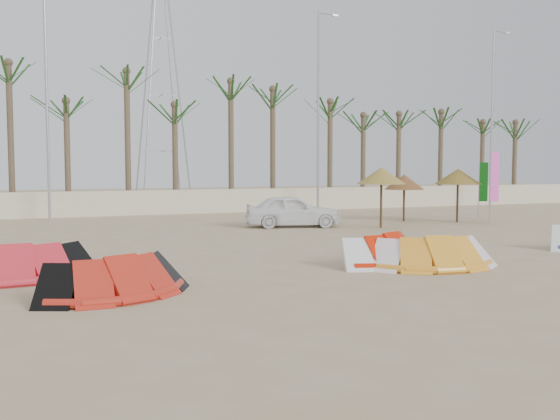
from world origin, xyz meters
name	(u,v)px	position (x,y,z in m)	size (l,w,h in m)	color
ground	(387,290)	(0.00, 0.00, 0.00)	(120.00, 120.00, 0.00)	tan
boundary_wall	(167,202)	(0.00, 22.00, 0.65)	(60.00, 0.30, 1.30)	beige
palm_line	(172,97)	(0.67, 23.50, 6.44)	(52.00, 4.00, 7.70)	brown
lamp_b	(48,98)	(-5.96, 20.00, 5.77)	(1.25, 0.14, 11.00)	#A5A8AD
lamp_c	(319,108)	(8.04, 20.00, 5.77)	(1.25, 0.14, 11.00)	#A5A8AD
lamp_d	(492,115)	(20.04, 20.00, 5.77)	(1.25, 0.14, 11.00)	#A5A8AD
pylon	(163,207)	(1.00, 28.00, 0.00)	(3.00, 3.00, 14.00)	#A5A8AD
kite_red_left	(13,260)	(-7.36, 4.57, 0.42)	(3.75, 1.74, 0.90)	red
kite_red_mid	(115,274)	(-5.39, 1.76, 0.42)	(3.57, 2.45, 0.90)	red
kite_red_right	(379,247)	(1.83, 3.34, 0.42)	(3.62, 2.63, 0.90)	red
kite_orange	(427,251)	(2.60, 2.24, 0.42)	(3.50, 1.93, 0.90)	orange
parasol_left	(381,176)	(6.84, 11.45, 2.19)	(2.09, 2.09, 2.55)	#4C331E
parasol_mid	(458,177)	(11.45, 12.31, 2.11)	(2.12, 2.12, 2.47)	#4C331E
parasol_right	(404,182)	(9.40, 13.60, 1.84)	(1.88, 1.88, 2.20)	#4C331E
flag_pink	(493,179)	(12.23, 10.83, 2.03)	(0.45, 0.07, 3.43)	#A5A8AD
flag_green	(482,183)	(13.68, 13.31, 1.74)	(0.44, 0.18, 2.93)	#A5A8AD
car	(292,211)	(3.50, 13.14, 0.69)	(1.62, 4.03, 1.37)	white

